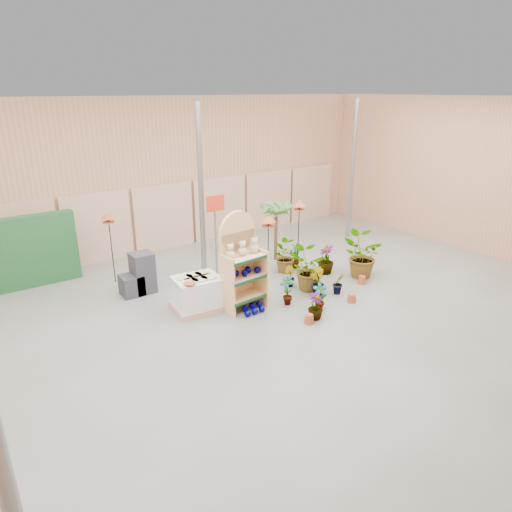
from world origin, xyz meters
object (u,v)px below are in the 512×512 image
(bird_table_front, at_px, (268,222))
(potted_plant_2, at_px, (307,270))
(display_shelf, at_px, (240,265))
(pallet_stack, at_px, (197,293))

(bird_table_front, xyz_separation_m, potted_plant_2, (0.94, -0.33, -1.29))
(display_shelf, xyz_separation_m, pallet_stack, (-0.87, 0.42, -0.63))
(display_shelf, relative_size, potted_plant_2, 2.11)
(display_shelf, height_order, pallet_stack, display_shelf)
(pallet_stack, relative_size, potted_plant_2, 1.10)
(bird_table_front, relative_size, potted_plant_2, 1.86)
(display_shelf, relative_size, pallet_stack, 1.91)
(display_shelf, distance_m, potted_plant_2, 1.91)
(pallet_stack, distance_m, potted_plant_2, 2.77)
(bird_table_front, bearing_deg, display_shelf, -170.03)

